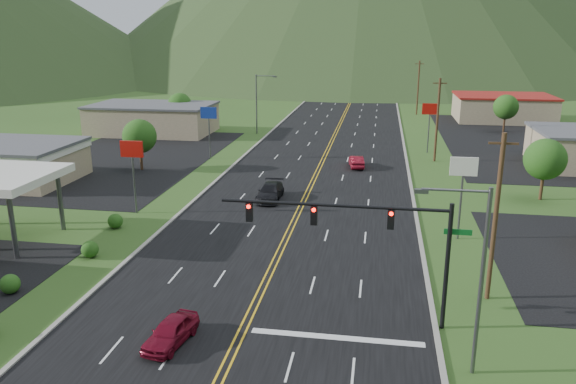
% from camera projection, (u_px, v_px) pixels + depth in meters
% --- Properties ---
extents(traffic_signal, '(13.10, 0.43, 7.00)m').
position_uv_depth(traffic_signal, '(370.00, 230.00, 29.32)').
color(traffic_signal, black).
rests_on(traffic_signal, ground).
extents(streetlight_east, '(3.28, 0.25, 9.00)m').
position_uv_depth(streetlight_east, '(475.00, 270.00, 24.84)').
color(streetlight_east, '#59595E').
rests_on(streetlight_east, ground).
extents(streetlight_west, '(3.28, 0.25, 9.00)m').
position_uv_depth(streetlight_west, '(258.00, 100.00, 85.29)').
color(streetlight_west, '#59595E').
rests_on(streetlight_west, ground).
extents(building_west_mid, '(14.40, 10.40, 4.10)m').
position_uv_depth(building_west_mid, '(5.00, 160.00, 58.94)').
color(building_west_mid, tan).
rests_on(building_west_mid, ground).
extents(building_west_far, '(18.40, 11.40, 4.50)m').
position_uv_depth(building_west_far, '(153.00, 118.00, 86.76)').
color(building_west_far, tan).
rests_on(building_west_far, ground).
extents(building_east_far, '(16.40, 12.40, 4.50)m').
position_uv_depth(building_east_far, '(503.00, 108.00, 98.86)').
color(building_east_far, tan).
rests_on(building_east_far, ground).
extents(pole_sign_west_a, '(2.00, 0.18, 6.40)m').
position_uv_depth(pole_sign_west_a, '(132.00, 156.00, 47.77)').
color(pole_sign_west_a, '#59595E').
rests_on(pole_sign_west_a, ground).
extents(pole_sign_west_b, '(2.00, 0.18, 6.40)m').
position_uv_depth(pole_sign_west_b, '(209.00, 118.00, 68.63)').
color(pole_sign_west_b, '#59595E').
rests_on(pole_sign_west_b, ground).
extents(pole_sign_east_a, '(2.00, 0.18, 6.40)m').
position_uv_depth(pole_sign_east_a, '(463.00, 175.00, 41.66)').
color(pole_sign_east_a, '#59595E').
rests_on(pole_sign_east_a, ground).
extents(pole_sign_east_b, '(2.00, 0.18, 6.40)m').
position_uv_depth(pole_sign_east_b, '(430.00, 114.00, 71.99)').
color(pole_sign_east_b, '#59595E').
rests_on(pole_sign_east_b, ground).
extents(tree_west_a, '(3.84, 3.84, 5.82)m').
position_uv_depth(tree_west_a, '(140.00, 136.00, 63.25)').
color(tree_west_a, '#382314').
rests_on(tree_west_a, ground).
extents(tree_west_b, '(3.84, 3.84, 5.82)m').
position_uv_depth(tree_west_b, '(180.00, 105.00, 89.63)').
color(tree_west_b, '#382314').
rests_on(tree_west_b, ground).
extents(tree_east_a, '(3.84, 3.84, 5.82)m').
position_uv_depth(tree_east_a, '(545.00, 159.00, 51.95)').
color(tree_east_a, '#382314').
rests_on(tree_east_a, ground).
extents(tree_east_b, '(3.84, 3.84, 5.82)m').
position_uv_depth(tree_east_b, '(506.00, 107.00, 87.35)').
color(tree_east_b, '#382314').
rests_on(tree_east_b, ground).
extents(utility_pole_a, '(1.60, 0.28, 10.00)m').
position_uv_depth(utility_pole_a, '(496.00, 217.00, 32.08)').
color(utility_pole_a, '#382314').
rests_on(utility_pole_a, ground).
extents(utility_pole_b, '(1.60, 0.28, 10.00)m').
position_uv_depth(utility_pole_b, '(437.00, 119.00, 67.15)').
color(utility_pole_b, '#382314').
rests_on(utility_pole_b, ground).
extents(utility_pole_c, '(1.60, 0.28, 10.00)m').
position_uv_depth(utility_pole_c, '(418.00, 87.00, 105.07)').
color(utility_pole_c, '#382314').
rests_on(utility_pole_c, ground).
extents(utility_pole_d, '(1.60, 0.28, 10.00)m').
position_uv_depth(utility_pole_d, '(409.00, 72.00, 142.99)').
color(utility_pole_d, '#382314').
rests_on(utility_pole_d, ground).
extents(car_red_near, '(2.20, 4.09, 1.32)m').
position_uv_depth(car_red_near, '(171.00, 332.00, 28.43)').
color(car_red_near, maroon).
rests_on(car_red_near, ground).
extents(car_dark_mid, '(2.14, 5.15, 1.49)m').
position_uv_depth(car_dark_mid, '(270.00, 192.00, 52.70)').
color(car_dark_mid, black).
rests_on(car_dark_mid, ground).
extents(car_red_far, '(2.07, 4.32, 1.37)m').
position_uv_depth(car_red_far, '(356.00, 162.00, 65.19)').
color(car_red_far, maroon).
rests_on(car_red_far, ground).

